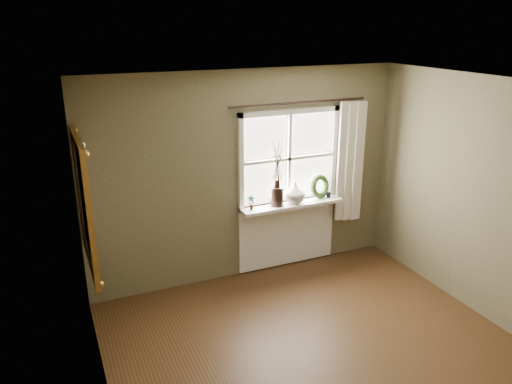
{
  "coord_description": "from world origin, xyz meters",
  "views": [
    {
      "loc": [
        -2.24,
        -3.14,
        3.13
      ],
      "look_at": [
        -0.19,
        1.55,
        1.35
      ],
      "focal_mm": 35.0,
      "sensor_mm": 36.0,
      "label": 1
    }
  ],
  "objects_px": {
    "dark_jug": "(277,196)",
    "gilt_mirror": "(84,204)",
    "cream_vase": "(295,192)",
    "wreath": "(320,189)"
  },
  "relations": [
    {
      "from": "dark_jug",
      "to": "cream_vase",
      "type": "xyz_separation_m",
      "value": [
        0.26,
        0.0,
        0.02
      ]
    },
    {
      "from": "dark_jug",
      "to": "wreath",
      "type": "xyz_separation_m",
      "value": [
        0.64,
        0.04,
        -0.0
      ]
    },
    {
      "from": "cream_vase",
      "to": "gilt_mirror",
      "type": "bearing_deg",
      "value": -169.53
    },
    {
      "from": "wreath",
      "to": "gilt_mirror",
      "type": "height_order",
      "value": "gilt_mirror"
    },
    {
      "from": "cream_vase",
      "to": "gilt_mirror",
      "type": "xyz_separation_m",
      "value": [
        -2.56,
        -0.47,
        0.39
      ]
    },
    {
      "from": "wreath",
      "to": "gilt_mirror",
      "type": "xyz_separation_m",
      "value": [
        -2.94,
        -0.51,
        0.41
      ]
    },
    {
      "from": "dark_jug",
      "to": "gilt_mirror",
      "type": "bearing_deg",
      "value": -168.39
    },
    {
      "from": "dark_jug",
      "to": "gilt_mirror",
      "type": "xyz_separation_m",
      "value": [
        -2.3,
        -0.47,
        0.41
      ]
    },
    {
      "from": "cream_vase",
      "to": "dark_jug",
      "type": "bearing_deg",
      "value": 180.0
    },
    {
      "from": "dark_jug",
      "to": "cream_vase",
      "type": "bearing_deg",
      "value": 0.0
    }
  ]
}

